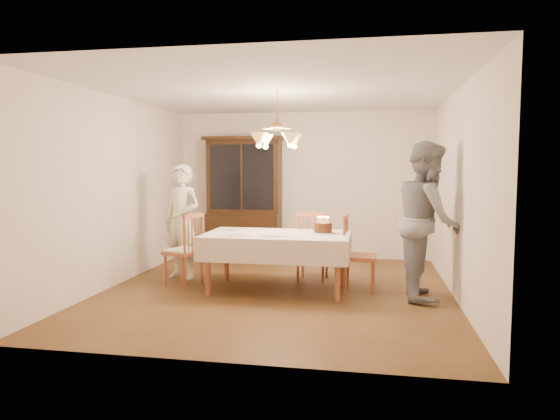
% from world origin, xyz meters
% --- Properties ---
extents(ground, '(5.00, 5.00, 0.00)m').
position_xyz_m(ground, '(0.00, 0.00, 0.00)').
color(ground, '#513217').
rests_on(ground, ground).
extents(room_shell, '(5.00, 5.00, 5.00)m').
position_xyz_m(room_shell, '(0.00, 0.00, 1.58)').
color(room_shell, white).
rests_on(room_shell, ground).
extents(dining_table, '(1.90, 1.10, 0.76)m').
position_xyz_m(dining_table, '(0.00, 0.00, 0.68)').
color(dining_table, brown).
rests_on(dining_table, ground).
extents(china_hutch, '(1.38, 0.54, 2.16)m').
position_xyz_m(china_hutch, '(-1.03, 2.25, 1.04)').
color(china_hutch, black).
rests_on(china_hutch, ground).
extents(chair_far_side, '(0.47, 0.45, 1.00)m').
position_xyz_m(chair_far_side, '(0.39, 0.66, 0.44)').
color(chair_far_side, brown).
rests_on(chair_far_side, ground).
extents(chair_left_end, '(0.54, 0.55, 1.00)m').
position_xyz_m(chair_left_end, '(-1.33, 0.08, 0.45)').
color(chair_left_end, brown).
rests_on(chair_left_end, ground).
extents(chair_right_end, '(0.44, 0.46, 1.00)m').
position_xyz_m(chair_right_end, '(1.06, 0.16, 0.44)').
color(chair_right_end, brown).
rests_on(chair_right_end, ground).
extents(elderly_woman, '(0.71, 0.58, 1.67)m').
position_xyz_m(elderly_woman, '(-1.50, 0.46, 0.83)').
color(elderly_woman, white).
rests_on(elderly_woman, ground).
extents(adult_in_grey, '(0.75, 0.95, 1.95)m').
position_xyz_m(adult_in_grey, '(1.90, -0.04, 0.97)').
color(adult_in_grey, slate).
rests_on(adult_in_grey, ground).
extents(birthday_cake, '(0.30, 0.30, 0.22)m').
position_xyz_m(birthday_cake, '(0.59, 0.11, 0.83)').
color(birthday_cake, white).
rests_on(birthday_cake, dining_table).
extents(place_setting_near_left, '(0.41, 0.26, 0.02)m').
position_xyz_m(place_setting_near_left, '(-0.45, -0.32, 0.77)').
color(place_setting_near_left, white).
rests_on(place_setting_near_left, dining_table).
extents(place_setting_near_right, '(0.39, 0.24, 0.02)m').
position_xyz_m(place_setting_near_right, '(0.00, -0.30, 0.77)').
color(place_setting_near_right, white).
rests_on(place_setting_near_right, dining_table).
extents(place_setting_far_left, '(0.41, 0.26, 0.02)m').
position_xyz_m(place_setting_far_left, '(-0.61, 0.23, 0.77)').
color(place_setting_far_left, white).
rests_on(place_setting_far_left, dining_table).
extents(chandelier, '(0.62, 0.62, 0.73)m').
position_xyz_m(chandelier, '(-0.00, -0.00, 1.98)').
color(chandelier, '#BF8C3F').
rests_on(chandelier, ground).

